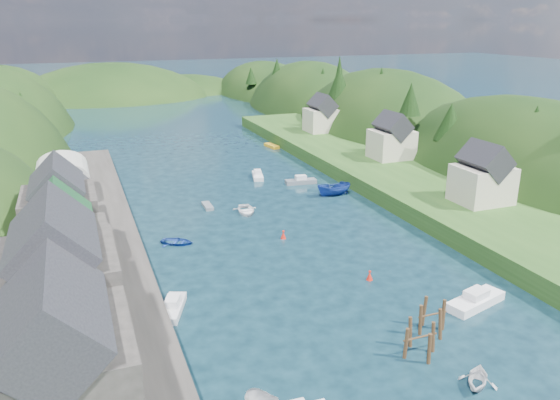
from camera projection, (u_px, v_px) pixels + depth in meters
name	position (u px, v px, depth m)	size (l,w,h in m)	color
ground	(233.00, 184.00, 90.97)	(600.00, 600.00, 0.00)	black
hillside_right	(385.00, 167.00, 130.74)	(36.00, 245.56, 48.00)	black
far_hills	(144.00, 123.00, 204.74)	(103.00, 68.00, 44.00)	black
hill_trees	(214.00, 105.00, 100.57)	(89.20, 154.44, 12.35)	black
quay_left	(90.00, 277.00, 55.92)	(12.00, 110.00, 2.00)	#2D2B28
terrace_left_grass	(14.00, 286.00, 53.46)	(12.00, 110.00, 2.50)	#234719
quayside_buildings	(61.00, 283.00, 41.26)	(8.00, 35.84, 12.90)	#2D2B28
boat_sheds	(63.00, 188.00, 70.74)	(7.00, 21.00, 7.50)	#2D2D30
terrace_right	(395.00, 178.00, 90.21)	(16.00, 120.00, 2.40)	#234719
right_bank_cottages	(386.00, 139.00, 97.16)	(9.00, 59.24, 8.41)	beige
piling_cluster_near	(419.00, 343.00, 44.26)	(3.15, 2.94, 3.36)	#382314
piling_cluster_far	(432.00, 320.00, 47.50)	(2.85, 2.69, 3.50)	#382314
channel_buoy_near	(370.00, 276.00, 57.31)	(0.70, 0.70, 1.10)	red
channel_buoy_far	(283.00, 235.00, 68.21)	(0.70, 0.70, 1.10)	red
moored_boats	(308.00, 249.00, 63.74)	(35.38, 85.71, 2.22)	silver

